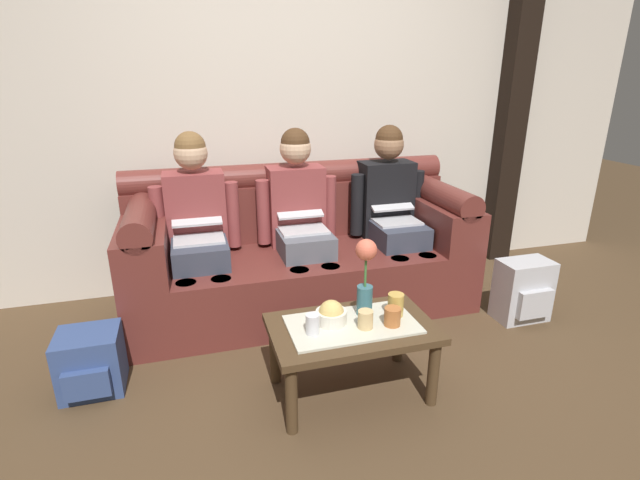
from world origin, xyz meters
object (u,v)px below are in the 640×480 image
object	(u,v)px
cup_far_left	(396,305)
backpack_right	(523,291)
couch	(300,254)
coffee_table	(352,335)
cup_far_center	(313,324)
cup_near_right	(392,316)
backpack_left	(91,363)
snack_bowl	(331,314)
cup_near_left	(365,319)
person_left	(197,222)
person_right	(391,207)
flower_vase	(365,273)
person_middle	(300,214)

from	to	relation	value
cup_far_left	backpack_right	world-z (taller)	cup_far_left
couch	coffee_table	distance (m)	1.07
cup_far_center	backpack_right	size ratio (longest dim) A/B	0.24
cup_near_right	backpack_left	bearing A→B (deg)	162.45
cup_near_right	backpack_right	size ratio (longest dim) A/B	0.22
coffee_table	snack_bowl	distance (m)	0.15
snack_bowl	cup_near_left	size ratio (longest dim) A/B	1.71
person_left	snack_bowl	bearing A→B (deg)	-60.55
person_right	cup_far_center	world-z (taller)	person_right
cup_far_center	cup_far_left	bearing A→B (deg)	6.82
flower_vase	cup_far_center	xyz separation A→B (m)	(-0.30, -0.11, -0.18)
person_right	flower_vase	size ratio (longest dim) A/B	3.03
person_left	person_middle	xyz separation A→B (m)	(0.68, 0.00, -0.00)
flower_vase	backpack_right	bearing A→B (deg)	14.95
person_left	backpack_left	bearing A→B (deg)	-131.93
cup_far_left	snack_bowl	bearing A→B (deg)	176.68
flower_vase	cup_near_left	distance (m)	0.23
person_right	coffee_table	xyz separation A→B (m)	(-0.68, -1.06, -0.32)
person_right	cup_far_left	xyz separation A→B (m)	(-0.44, -1.04, -0.20)
person_left	cup_near_left	world-z (taller)	person_left
person_middle	backpack_left	size ratio (longest dim) A/B	3.79
cup_near_left	cup_near_right	bearing A→B (deg)	-4.75
backpack_left	flower_vase	bearing A→B (deg)	-13.08
snack_bowl	cup_far_center	world-z (taller)	snack_bowl
person_middle	flower_vase	xyz separation A→B (m)	(0.09, -0.99, -0.03)
coffee_table	cup_far_center	xyz separation A→B (m)	(-0.21, -0.04, 0.12)
cup_near_left	snack_bowl	bearing A→B (deg)	146.59
couch	cup_far_center	distance (m)	1.13
person_middle	flower_vase	distance (m)	0.99
person_middle	backpack_left	xyz separation A→B (m)	(-1.28, -0.67, -0.50)
person_right	cup_far_left	world-z (taller)	person_right
couch	person_left	size ratio (longest dim) A/B	1.87
cup_far_center	cup_far_left	xyz separation A→B (m)	(0.45, 0.05, 0.01)
flower_vase	cup_far_center	size ratio (longest dim) A/B	4.12
couch	coffee_table	world-z (taller)	couch
couch	cup_far_left	bearing A→B (deg)	-77.22
cup_far_left	backpack_left	bearing A→B (deg)	166.08
snack_bowl	backpack_left	world-z (taller)	snack_bowl
person_middle	coffee_table	world-z (taller)	person_middle
person_left	flower_vase	world-z (taller)	person_left
backpack_right	cup_far_left	bearing A→B (deg)	-160.54
cup_near_right	backpack_right	bearing A→B (deg)	22.28
person_middle	cup_near_right	distance (m)	1.16
cup_near_left	backpack_left	size ratio (longest dim) A/B	0.28
coffee_table	couch	bearing A→B (deg)	90.00
cup_near_left	cup_far_left	distance (m)	0.21
flower_vase	cup_near_right	xyz separation A→B (m)	(0.09, -0.14, -0.18)
cup_near_right	backpack_left	size ratio (longest dim) A/B	0.28
person_left	flower_vase	distance (m)	1.25
couch	person_middle	distance (m)	0.29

